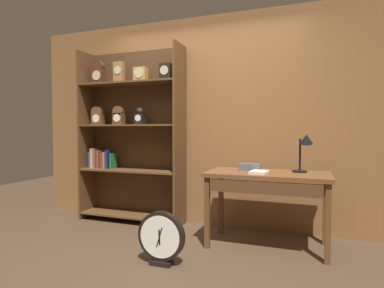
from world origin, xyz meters
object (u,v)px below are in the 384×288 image
(bookshelf, at_px, (129,134))
(toolbox_small, at_px, (250,167))
(workbench, at_px, (267,182))
(open_repair_manual, at_px, (259,172))
(round_clock_large, at_px, (161,238))
(desk_lamp, at_px, (305,146))

(bookshelf, height_order, toolbox_small, bookshelf)
(workbench, bearing_deg, open_repair_manual, -128.42)
(workbench, bearing_deg, round_clock_large, -136.89)
(toolbox_small, distance_m, round_clock_large, 1.19)
(open_repair_manual, bearing_deg, round_clock_large, -132.61)
(open_repair_manual, bearing_deg, toolbox_small, 130.81)
(open_repair_manual, bearing_deg, workbench, 56.79)
(workbench, distance_m, desk_lamp, 0.51)
(toolbox_small, distance_m, open_repair_manual, 0.21)
(open_repair_manual, xyz_separation_m, round_clock_large, (-0.75, -0.68, -0.53))
(workbench, distance_m, round_clock_large, 1.20)
(workbench, height_order, desk_lamp, desk_lamp)
(workbench, xyz_separation_m, toolbox_small, (-0.19, 0.09, 0.13))
(open_repair_manual, height_order, round_clock_large, open_repair_manual)
(desk_lamp, height_order, toolbox_small, desk_lamp)
(bookshelf, bearing_deg, desk_lamp, -6.71)
(bookshelf, height_order, desk_lamp, bookshelf)
(open_repair_manual, bearing_deg, desk_lamp, 30.09)
(toolbox_small, xyz_separation_m, round_clock_large, (-0.62, -0.85, -0.56))
(bookshelf, distance_m, open_repair_manual, 1.84)
(workbench, height_order, round_clock_large, workbench)
(workbench, xyz_separation_m, desk_lamp, (0.35, 0.11, 0.36))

